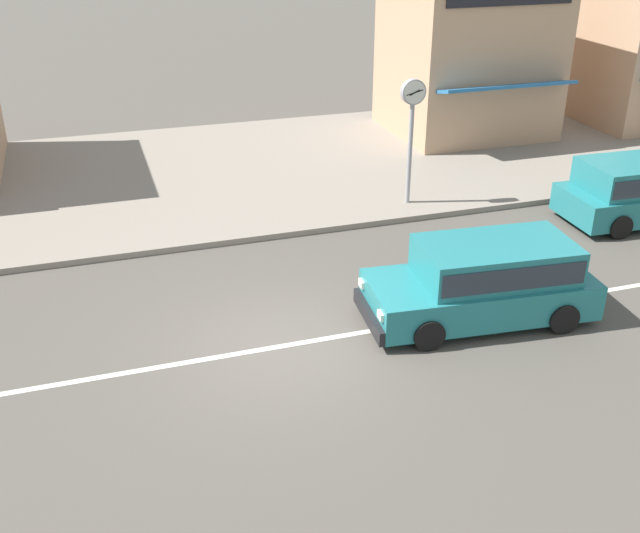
{
  "coord_description": "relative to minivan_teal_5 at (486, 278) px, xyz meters",
  "views": [
    {
      "loc": [
        -2.88,
        -11.32,
        7.42
      ],
      "look_at": [
        1.21,
        1.4,
        0.8
      ],
      "focal_mm": 42.0,
      "sensor_mm": 36.0,
      "label": 1
    }
  ],
  "objects": [
    {
      "name": "ground_plane",
      "position": [
        -4.07,
        0.15,
        -0.84
      ],
      "size": [
        160.0,
        160.0,
        0.0
      ],
      "primitive_type": "plane",
      "color": "#544F47"
    },
    {
      "name": "lane_centre_stripe",
      "position": [
        -4.07,
        0.15,
        -0.84
      ],
      "size": [
        50.4,
        0.14,
        0.01
      ],
      "primitive_type": "cube",
      "color": "silver",
      "rests_on": "ground"
    },
    {
      "name": "minivan_teal_5",
      "position": [
        0.0,
        0.0,
        0.0
      ],
      "size": [
        4.57,
        2.23,
        1.56
      ],
      "color": "teal",
      "rests_on": "ground"
    },
    {
      "name": "shopfront_corner_warung",
      "position": [
        5.53,
        11.49,
        1.88
      ],
      "size": [
        5.03,
        5.34,
        5.13
      ],
      "color": "tan",
      "rests_on": "kerb_strip"
    },
    {
      "name": "kerb_strip",
      "position": [
        -4.07,
        9.81,
        -0.77
      ],
      "size": [
        68.0,
        10.0,
        0.15
      ],
      "primitive_type": "cube",
      "color": "gray",
      "rests_on": "ground"
    },
    {
      "name": "street_clock",
      "position": [
        0.93,
        5.76,
        1.72
      ],
      "size": [
        0.63,
        0.22,
        3.25
      ],
      "color": "#9E9EA3",
      "rests_on": "kerb_strip"
    }
  ]
}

